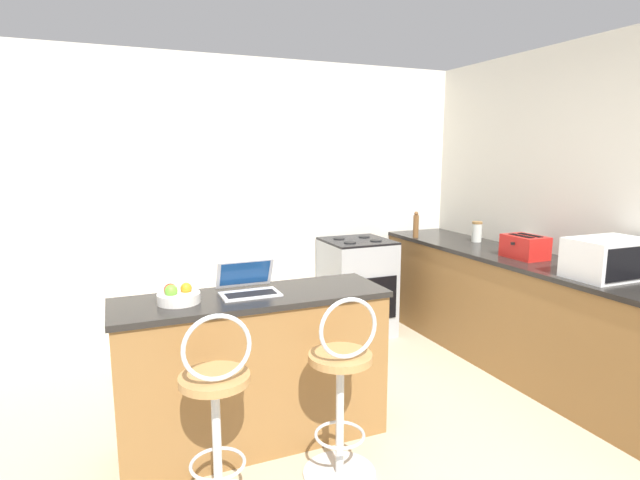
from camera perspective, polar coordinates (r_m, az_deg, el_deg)
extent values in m
cube|color=silver|center=(4.73, -8.17, 4.39)|extent=(12.00, 0.06, 2.60)
cube|color=olive|center=(3.13, -7.50, -14.70)|extent=(1.56, 0.48, 0.89)
cube|color=black|center=(2.97, -7.70, -6.56)|extent=(1.59, 0.51, 0.03)
cube|color=olive|center=(4.42, 21.94, -7.94)|extent=(0.63, 3.13, 0.89)
cube|color=black|center=(4.31, 22.33, -2.06)|extent=(0.66, 3.16, 0.03)
cylinder|color=silver|center=(2.68, -11.69, -21.91)|extent=(0.04, 0.04, 0.66)
torus|color=silver|center=(2.73, -11.61, -23.74)|extent=(0.28, 0.28, 0.02)
cylinder|color=#B7844C|center=(2.51, -11.97, -15.27)|extent=(0.34, 0.34, 0.04)
torus|color=silver|center=(2.35, -11.69, -11.98)|extent=(0.32, 0.02, 0.32)
cylinder|color=silver|center=(3.03, 2.23, -25.08)|extent=(0.40, 0.40, 0.02)
cylinder|color=silver|center=(2.85, 2.28, -19.58)|extent=(0.04, 0.04, 0.66)
torus|color=silver|center=(2.90, 2.26, -21.34)|extent=(0.28, 0.28, 0.02)
cylinder|color=#B7844C|center=(2.70, 2.33, -13.25)|extent=(0.34, 0.34, 0.04)
torus|color=silver|center=(2.55, 3.26, -10.05)|extent=(0.32, 0.02, 0.32)
cube|color=silver|center=(2.96, -7.98, -6.15)|extent=(0.34, 0.20, 0.01)
cube|color=black|center=(2.95, -7.90, -6.10)|extent=(0.29, 0.11, 0.00)
cube|color=silver|center=(3.04, -8.57, -3.80)|extent=(0.34, 0.09, 0.18)
cube|color=#19478C|center=(3.04, -8.55, -3.78)|extent=(0.30, 0.08, 0.15)
cube|color=white|center=(3.81, 30.01, -1.81)|extent=(0.51, 0.33, 0.27)
cube|color=black|center=(3.68, 31.69, -2.35)|extent=(0.36, 0.01, 0.21)
cube|color=red|center=(4.26, 22.36, -0.73)|extent=(0.23, 0.32, 0.18)
cube|color=black|center=(4.21, 22.00, 0.45)|extent=(0.05, 0.22, 0.00)
cube|color=black|center=(4.28, 22.89, 0.53)|extent=(0.05, 0.22, 0.00)
cube|color=black|center=(4.16, 21.16, -0.37)|extent=(0.02, 0.02, 0.02)
cube|color=#9EA3A8|center=(4.90, 4.21, -5.43)|extent=(0.61, 0.60, 0.90)
cube|color=black|center=(4.65, 5.92, -6.76)|extent=(0.52, 0.01, 0.41)
cube|color=black|center=(4.80, 4.28, -0.10)|extent=(0.61, 0.60, 0.02)
cylinder|color=black|center=(4.63, 3.44, -0.28)|extent=(0.11, 0.11, 0.01)
cylinder|color=black|center=(4.76, 6.41, -0.05)|extent=(0.11, 0.11, 0.01)
cylinder|color=black|center=(4.85, 2.19, 0.18)|extent=(0.11, 0.11, 0.01)
cylinder|color=black|center=(4.97, 5.07, 0.38)|extent=(0.11, 0.11, 0.01)
cylinder|color=brown|center=(5.00, 10.90, 1.54)|extent=(0.05, 0.05, 0.22)
sphere|color=brown|center=(4.98, 10.95, 2.98)|extent=(0.04, 0.04, 0.04)
cylinder|color=silver|center=(2.89, -15.83, -6.38)|extent=(0.23, 0.23, 0.05)
sphere|color=red|center=(2.88, -16.74, -5.47)|extent=(0.07, 0.07, 0.07)
sphere|color=orange|center=(2.89, -15.05, -5.36)|extent=(0.06, 0.06, 0.06)
sphere|color=#66B233|center=(2.86, -16.66, -5.59)|extent=(0.07, 0.07, 0.07)
cylinder|color=white|center=(4.67, 22.07, -0.34)|extent=(0.09, 0.09, 0.10)
torus|color=white|center=(4.71, 22.55, -0.24)|extent=(0.01, 0.06, 0.06)
cylinder|color=silver|center=(4.90, 17.48, 0.80)|extent=(0.09, 0.09, 0.17)
cylinder|color=olive|center=(4.88, 17.53, 1.90)|extent=(0.10, 0.10, 0.02)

